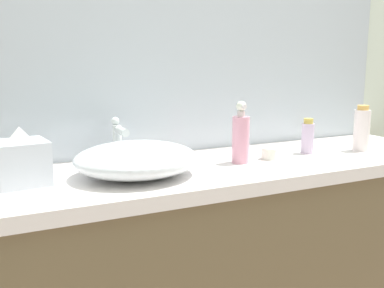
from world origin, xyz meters
TOP-DOWN VIEW (x-y plane):
  - bathroom_wall_rear at (0.00, 0.73)m, footprint 6.00×0.06m
  - vanity_counter at (0.02, 0.43)m, footprint 1.71×0.51m
  - sink_basin at (-0.37, 0.40)m, footprint 0.38×0.34m
  - faucet at (-0.37, 0.59)m, footprint 0.03×0.13m
  - soap_dispenser at (0.01, 0.42)m, footprint 0.06×0.06m
  - perfume_bottle at (0.32, 0.44)m, footprint 0.05×0.05m
  - spray_can at (0.54, 0.39)m, footprint 0.06×0.06m
  - tissue_box at (-0.69, 0.45)m, footprint 0.15×0.15m
  - candle_jar at (0.13, 0.42)m, footprint 0.06×0.06m

SIDE VIEW (x-z plane):
  - vanity_counter at x=0.02m, z-range 0.00..0.91m
  - candle_jar at x=0.13m, z-range 0.91..0.95m
  - sink_basin at x=-0.37m, z-range 0.91..1.01m
  - perfume_bottle at x=0.32m, z-range 0.90..1.03m
  - tissue_box at x=-0.69m, z-range 0.89..1.06m
  - spray_can at x=0.54m, z-range 0.90..1.08m
  - faucet at x=-0.37m, z-range 0.92..1.07m
  - soap_dispenser at x=0.01m, z-range 0.89..1.10m
  - bathroom_wall_rear at x=0.00m, z-range 0.00..2.60m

